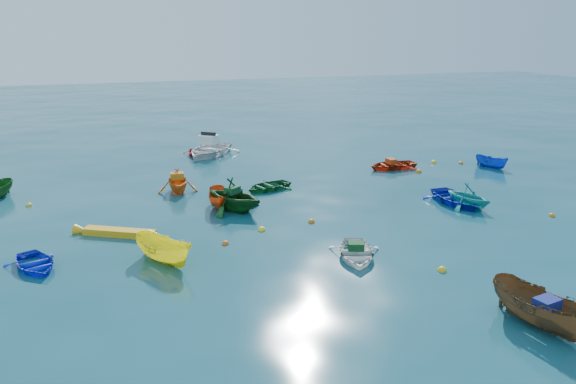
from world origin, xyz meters
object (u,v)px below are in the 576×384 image
object	(u,v)px
motorboat_white	(209,155)
dinghy_blue_se	(456,204)
dinghy_blue_sw	(35,268)
dinghy_white_near	(356,258)
kayak_yellow	(119,236)

from	to	relation	value
motorboat_white	dinghy_blue_se	bearing A→B (deg)	-18.94
dinghy_blue_sw	dinghy_white_near	world-z (taller)	dinghy_white_near
dinghy_blue_sw	dinghy_white_near	bearing A→B (deg)	-33.74
dinghy_blue_se	dinghy_blue_sw	bearing A→B (deg)	-173.35
motorboat_white	dinghy_blue_sw	bearing A→B (deg)	-80.67
dinghy_white_near	dinghy_blue_se	size ratio (longest dim) A/B	0.83
dinghy_blue_se	motorboat_white	world-z (taller)	motorboat_white
dinghy_blue_sw	dinghy_blue_se	distance (m)	20.19
dinghy_blue_sw	dinghy_white_near	size ratio (longest dim) A/B	0.91
dinghy_white_near	kayak_yellow	world-z (taller)	dinghy_white_near
dinghy_blue_se	kayak_yellow	xyz separation A→B (m)	(-16.88, 0.91, 0.00)
dinghy_blue_sw	kayak_yellow	world-z (taller)	dinghy_blue_sw
dinghy_blue_sw	motorboat_white	bearing A→B (deg)	40.59
dinghy_blue_se	kayak_yellow	world-z (taller)	dinghy_blue_se
dinghy_blue_se	kayak_yellow	size ratio (longest dim) A/B	0.91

